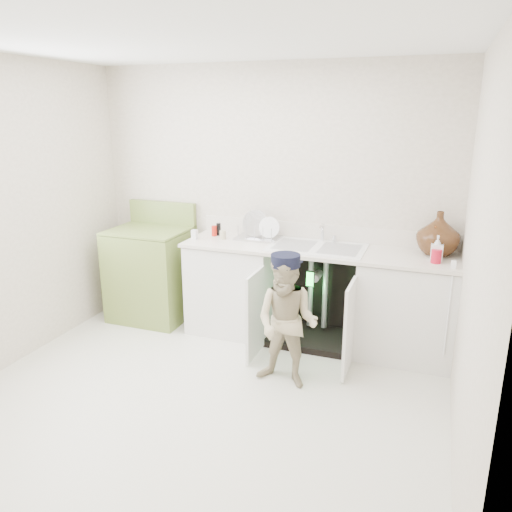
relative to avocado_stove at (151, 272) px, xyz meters
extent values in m
plane|color=beige|center=(1.16, -1.18, -0.48)|extent=(3.50, 3.50, 0.00)
cube|color=beige|center=(1.16, 0.32, 0.77)|extent=(3.50, 2.50, 0.02)
cube|color=beige|center=(1.16, -2.68, 0.77)|extent=(3.50, 2.50, 0.02)
cube|color=beige|center=(-0.59, -1.18, 0.77)|extent=(2.50, 3.00, 0.02)
cube|color=beige|center=(2.91, -1.18, 0.77)|extent=(2.50, 3.00, 0.02)
plane|color=white|center=(1.16, -1.18, 2.02)|extent=(3.50, 3.50, 0.00)
cube|color=white|center=(0.91, 0.02, -0.05)|extent=(0.80, 0.60, 0.86)
cube|color=white|center=(2.51, 0.02, -0.05)|extent=(0.80, 0.60, 0.86)
cube|color=black|center=(1.71, 0.29, -0.05)|extent=(0.80, 0.06, 0.86)
cube|color=black|center=(1.71, 0.02, -0.45)|extent=(0.80, 0.60, 0.06)
cylinder|color=gray|center=(1.64, 0.12, -0.03)|extent=(0.05, 0.05, 0.70)
cylinder|color=gray|center=(1.78, 0.12, -0.03)|extent=(0.05, 0.05, 0.70)
cylinder|color=gray|center=(1.71, 0.07, 0.14)|extent=(0.07, 0.18, 0.07)
cube|color=white|center=(1.31, -0.48, -0.08)|extent=(0.03, 0.40, 0.76)
cube|color=white|center=(2.11, -0.48, -0.08)|extent=(0.02, 0.40, 0.76)
cube|color=beige|center=(1.71, 0.02, 0.40)|extent=(2.44, 0.64, 0.03)
cube|color=beige|center=(1.71, 0.31, 0.49)|extent=(2.44, 0.02, 0.15)
cube|color=white|center=(1.71, 0.02, 0.41)|extent=(0.85, 0.55, 0.02)
cube|color=gray|center=(1.50, 0.02, 0.42)|extent=(0.34, 0.40, 0.01)
cube|color=gray|center=(1.91, 0.02, 0.42)|extent=(0.34, 0.40, 0.01)
cylinder|color=silver|center=(1.71, 0.24, 0.51)|extent=(0.03, 0.03, 0.17)
cylinder|color=silver|center=(1.71, 0.18, 0.58)|extent=(0.02, 0.14, 0.02)
cylinder|color=silver|center=(1.82, 0.24, 0.46)|extent=(0.04, 0.04, 0.06)
cylinder|color=white|center=(2.84, -0.29, 0.07)|extent=(0.01, 0.01, 0.70)
cube|color=white|center=(2.84, -0.20, 0.45)|extent=(0.04, 0.02, 0.06)
cube|color=silver|center=(1.11, 0.14, 0.43)|extent=(0.41, 0.27, 0.02)
cylinder|color=silver|center=(1.07, 0.16, 0.50)|extent=(0.26, 0.09, 0.25)
cylinder|color=white|center=(1.22, 0.14, 0.49)|extent=(0.20, 0.05, 0.20)
cylinder|color=silver|center=(0.95, 0.04, 0.50)|extent=(0.01, 0.01, 0.12)
cylinder|color=silver|center=(1.03, 0.04, 0.50)|extent=(0.01, 0.01, 0.12)
cylinder|color=silver|center=(1.11, 0.04, 0.50)|extent=(0.01, 0.01, 0.12)
cylinder|color=silver|center=(1.19, 0.04, 0.50)|extent=(0.01, 0.01, 0.12)
cylinder|color=silver|center=(1.28, 0.04, 0.50)|extent=(0.01, 0.01, 0.12)
imported|color=#432713|center=(2.71, 0.16, 0.60)|extent=(0.35, 0.35, 0.37)
imported|color=#EA540C|center=(2.68, 0.12, 0.55)|extent=(0.10, 0.10, 0.26)
imported|color=white|center=(2.71, -0.04, 0.52)|extent=(0.09, 0.10, 0.21)
cylinder|color=#B70F27|center=(2.71, -0.10, 0.47)|extent=(0.08, 0.08, 0.11)
cylinder|color=red|center=(0.67, 0.10, 0.47)|extent=(0.05, 0.05, 0.10)
cylinder|color=#BAAE88|center=(0.80, 0.02, 0.46)|extent=(0.06, 0.06, 0.08)
cylinder|color=black|center=(0.70, 0.14, 0.48)|extent=(0.04, 0.04, 0.12)
cube|color=silver|center=(0.55, -0.08, 0.46)|extent=(0.05, 0.05, 0.09)
cube|color=olive|center=(0.00, -0.01, -0.03)|extent=(0.75, 0.65, 0.91)
cube|color=olive|center=(0.00, -0.01, 0.44)|extent=(0.75, 0.65, 0.02)
cube|color=olive|center=(0.00, 0.28, 0.57)|extent=(0.75, 0.06, 0.24)
cylinder|color=black|center=(-0.19, -0.17, 0.44)|extent=(0.17, 0.17, 0.02)
cylinder|color=silver|center=(-0.19, -0.17, 0.45)|extent=(0.20, 0.20, 0.01)
cylinder|color=black|center=(-0.19, 0.15, 0.44)|extent=(0.17, 0.17, 0.02)
cylinder|color=silver|center=(-0.19, 0.15, 0.45)|extent=(0.20, 0.20, 0.01)
cylinder|color=black|center=(0.19, -0.17, 0.44)|extent=(0.17, 0.17, 0.02)
cylinder|color=silver|center=(0.19, -0.17, 0.45)|extent=(0.20, 0.20, 0.01)
cylinder|color=black|center=(0.19, 0.15, 0.44)|extent=(0.17, 0.17, 0.02)
cylinder|color=silver|center=(0.19, 0.15, 0.45)|extent=(0.20, 0.20, 0.01)
imported|color=#C4AF8D|center=(1.69, -0.81, 0.04)|extent=(0.54, 0.44, 1.04)
cylinder|color=black|center=(1.69, -0.81, 0.53)|extent=(0.24, 0.24, 0.09)
cube|color=black|center=(1.70, -0.71, 0.49)|extent=(0.18, 0.11, 0.01)
cube|color=black|center=(1.74, -0.32, 0.24)|extent=(0.07, 0.01, 0.14)
cube|color=#26F23F|center=(1.74, -0.33, 0.24)|extent=(0.06, 0.00, 0.12)
camera|label=1|loc=(2.67, -4.17, 1.59)|focal=35.00mm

